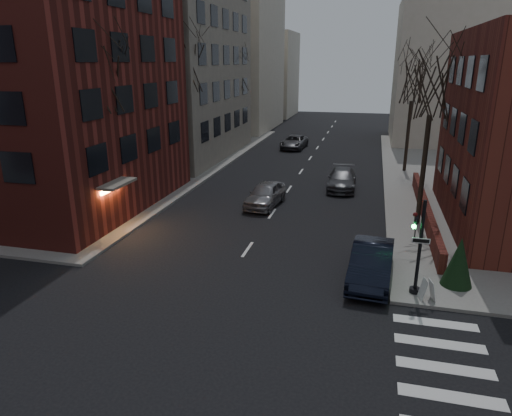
% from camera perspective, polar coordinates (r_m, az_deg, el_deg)
% --- Properties ---
extents(ground, '(160.00, 160.00, 0.00)m').
position_cam_1_polar(ground, '(14.16, -15.15, -23.83)').
color(ground, black).
rests_on(ground, ground).
extents(sidewalk_far_left, '(44.00, 44.00, 0.15)m').
position_cam_1_polar(sidewalk_far_left, '(53.05, -27.22, 5.93)').
color(sidewalk_far_left, gray).
rests_on(sidewalk_far_left, ground).
extents(building_left_brick, '(15.00, 15.00, 18.00)m').
position_cam_1_polar(building_left_brick, '(33.21, -26.69, 15.60)').
color(building_left_brick, maroon).
rests_on(building_left_brick, ground).
extents(building_left_tan, '(18.00, 18.00, 28.00)m').
position_cam_1_polar(building_left_tan, '(48.88, -14.83, 22.89)').
color(building_left_tan, gray).
rests_on(building_left_tan, ground).
extents(low_wall_right, '(0.35, 16.00, 1.00)m').
position_cam_1_polar(low_wall_right, '(29.51, 20.41, -0.27)').
color(low_wall_right, maroon).
rests_on(low_wall_right, sidewalk_far_right).
extents(building_distant_la, '(14.00, 16.00, 18.00)m').
position_cam_1_polar(building_distant_la, '(67.29, -3.97, 17.62)').
color(building_distant_la, beige).
rests_on(building_distant_la, ground).
extents(building_distant_ra, '(14.00, 14.00, 16.00)m').
position_cam_1_polar(building_distant_ra, '(59.73, 23.97, 15.20)').
color(building_distant_ra, beige).
rests_on(building_distant_ra, ground).
extents(building_distant_lb, '(10.00, 12.00, 14.00)m').
position_cam_1_polar(building_distant_lb, '(83.18, 1.20, 16.33)').
color(building_distant_lb, beige).
rests_on(building_distant_lb, ground).
extents(traffic_signal, '(0.76, 0.44, 4.00)m').
position_cam_1_polar(traffic_signal, '(19.57, 19.54, -5.35)').
color(traffic_signal, black).
rests_on(traffic_signal, sidewalk_far_right).
extents(tree_left_a, '(4.18, 4.18, 10.26)m').
position_cam_1_polar(tree_left_a, '(27.24, -18.83, 15.27)').
color(tree_left_a, '#2D231C').
rests_on(tree_left_a, sidewalk_far_left).
extents(tree_left_b, '(4.40, 4.40, 10.80)m').
position_cam_1_polar(tree_left_b, '(37.91, -8.79, 17.14)').
color(tree_left_b, '#2D231C').
rests_on(tree_left_b, sidewalk_far_left).
extents(tree_left_c, '(3.96, 3.96, 9.72)m').
position_cam_1_polar(tree_left_c, '(51.14, -2.46, 16.48)').
color(tree_left_c, '#2D231C').
rests_on(tree_left_c, sidewalk_far_left).
extents(tree_right_a, '(3.96, 3.96, 9.72)m').
position_cam_1_polar(tree_right_a, '(27.20, 21.25, 14.09)').
color(tree_right_a, '#2D231C').
rests_on(tree_right_a, sidewalk_far_right).
extents(tree_right_b, '(3.74, 3.74, 9.18)m').
position_cam_1_polar(tree_right_b, '(41.15, 19.05, 14.60)').
color(tree_right_b, '#2D231C').
rests_on(tree_right_b, sidewalk_far_right).
extents(streetlamp_near, '(0.36, 0.36, 6.28)m').
position_cam_1_polar(streetlamp_near, '(34.38, -10.08, 9.18)').
color(streetlamp_near, black).
rests_on(streetlamp_near, sidewalk_far_left).
extents(streetlamp_far, '(0.36, 0.36, 6.28)m').
position_cam_1_polar(streetlamp_far, '(53.12, -1.14, 12.45)').
color(streetlamp_far, black).
rests_on(streetlamp_far, sidewalk_far_left).
extents(parked_sedan, '(2.07, 5.09, 1.64)m').
position_cam_1_polar(parked_sedan, '(20.81, 14.23, -6.70)').
color(parked_sedan, black).
rests_on(parked_sedan, ground).
extents(car_lane_silver, '(2.34, 4.82, 1.59)m').
position_cam_1_polar(car_lane_silver, '(30.51, 1.20, 1.73)').
color(car_lane_silver, gray).
rests_on(car_lane_silver, ground).
extents(car_lane_gray, '(2.17, 5.12, 1.47)m').
position_cam_1_polar(car_lane_gray, '(35.26, 10.69, 3.56)').
color(car_lane_gray, '#424247').
rests_on(car_lane_gray, ground).
extents(car_lane_far, '(2.69, 5.29, 1.43)m').
position_cam_1_polar(car_lane_far, '(51.30, 4.79, 8.22)').
color(car_lane_far, '#45444A').
rests_on(car_lane_far, ground).
extents(sandwich_board, '(0.51, 0.62, 0.87)m').
position_cam_1_polar(sandwich_board, '(19.72, 20.63, -9.53)').
color(sandwich_board, silver).
rests_on(sandwich_board, sidewalk_far_right).
extents(evergreen_shrub, '(1.50, 1.50, 2.15)m').
position_cam_1_polar(evergreen_shrub, '(21.15, 24.03, -6.16)').
color(evergreen_shrub, black).
rests_on(evergreen_shrub, sidewalk_far_right).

